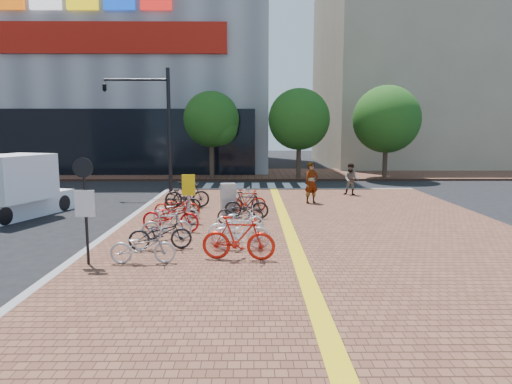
{
  "coord_description": "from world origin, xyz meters",
  "views": [
    {
      "loc": [
        0.73,
        -13.98,
        3.59
      ],
      "look_at": [
        0.9,
        2.35,
        1.3
      ],
      "focal_mm": 32.0,
      "sensor_mm": 36.0,
      "label": 1
    }
  ],
  "objects_px": {
    "bike_7": "(187,195)",
    "bike_13": "(246,205)",
    "bike_9": "(241,232)",
    "notice_sign": "(85,198)",
    "bike_6": "(182,201)",
    "bike_3": "(171,216)",
    "bike_2": "(167,225)",
    "utility_box": "(228,199)",
    "box_truck": "(16,187)",
    "bike_1": "(160,234)",
    "bike_15": "(241,197)",
    "traffic_light_pole": "(139,108)",
    "bike_8": "(239,238)",
    "bike_10": "(236,227)",
    "pedestrian_a": "(312,183)",
    "pedestrian_b": "(351,179)",
    "bike_14": "(247,201)",
    "bike_12": "(240,212)",
    "bike_0": "(143,247)",
    "bike_4": "(176,212)",
    "bike_11": "(240,220)",
    "bike_5": "(177,206)",
    "yellow_sign": "(189,189)"
  },
  "relations": [
    {
      "from": "bike_4",
      "to": "traffic_light_pole",
      "type": "height_order",
      "value": "traffic_light_pole"
    },
    {
      "from": "bike_1",
      "to": "bike_5",
      "type": "distance_m",
      "value": 4.62
    },
    {
      "from": "bike_11",
      "to": "pedestrian_a",
      "type": "distance_m",
      "value": 6.74
    },
    {
      "from": "utility_box",
      "to": "bike_4",
      "type": "bearing_deg",
      "value": -137.71
    },
    {
      "from": "bike_13",
      "to": "yellow_sign",
      "type": "relative_size",
      "value": 0.97
    },
    {
      "from": "bike_5",
      "to": "yellow_sign",
      "type": "distance_m",
      "value": 1.25
    },
    {
      "from": "bike_10",
      "to": "bike_14",
      "type": "height_order",
      "value": "bike_14"
    },
    {
      "from": "bike_7",
      "to": "bike_10",
      "type": "height_order",
      "value": "bike_7"
    },
    {
      "from": "utility_box",
      "to": "notice_sign",
      "type": "height_order",
      "value": "notice_sign"
    },
    {
      "from": "bike_9",
      "to": "bike_4",
      "type": "bearing_deg",
      "value": 31.96
    },
    {
      "from": "bike_0",
      "to": "pedestrian_a",
      "type": "bearing_deg",
      "value": -32.88
    },
    {
      "from": "bike_10",
      "to": "notice_sign",
      "type": "relative_size",
      "value": 0.64
    },
    {
      "from": "bike_6",
      "to": "traffic_light_pole",
      "type": "distance_m",
      "value": 7.19
    },
    {
      "from": "utility_box",
      "to": "box_truck",
      "type": "distance_m",
      "value": 8.69
    },
    {
      "from": "bike_13",
      "to": "bike_14",
      "type": "bearing_deg",
      "value": 8.09
    },
    {
      "from": "bike_12",
      "to": "pedestrian_b",
      "type": "distance_m",
      "value": 9.12
    },
    {
      "from": "bike_15",
      "to": "bike_3",
      "type": "bearing_deg",
      "value": 164.59
    },
    {
      "from": "bike_1",
      "to": "bike_7",
      "type": "bearing_deg",
      "value": -9.47
    },
    {
      "from": "bike_14",
      "to": "bike_12",
      "type": "bearing_deg",
      "value": 166.27
    },
    {
      "from": "bike_15",
      "to": "pedestrian_a",
      "type": "distance_m",
      "value": 3.46
    },
    {
      "from": "bike_2",
      "to": "bike_4",
      "type": "relative_size",
      "value": 0.9
    },
    {
      "from": "bike_2",
      "to": "bike_12",
      "type": "relative_size",
      "value": 0.92
    },
    {
      "from": "bike_11",
      "to": "bike_14",
      "type": "distance_m",
      "value": 3.65
    },
    {
      "from": "bike_2",
      "to": "box_truck",
      "type": "distance_m",
      "value": 8.36
    },
    {
      "from": "bike_1",
      "to": "box_truck",
      "type": "distance_m",
      "value": 9.06
    },
    {
      "from": "bike_9",
      "to": "notice_sign",
      "type": "relative_size",
      "value": 0.62
    },
    {
      "from": "bike_0",
      "to": "utility_box",
      "type": "height_order",
      "value": "utility_box"
    },
    {
      "from": "bike_15",
      "to": "traffic_light_pole",
      "type": "xyz_separation_m",
      "value": [
        -5.27,
        4.1,
        3.98
      ]
    },
    {
      "from": "bike_14",
      "to": "utility_box",
      "type": "xyz_separation_m",
      "value": [
        -0.73,
        -0.67,
        0.16
      ]
    },
    {
      "from": "bike_2",
      "to": "utility_box",
      "type": "xyz_separation_m",
      "value": [
        1.71,
        4.0,
        0.17
      ]
    },
    {
      "from": "traffic_light_pole",
      "to": "bike_2",
      "type": "bearing_deg",
      "value": -72.61
    },
    {
      "from": "bike_13",
      "to": "pedestrian_b",
      "type": "relative_size",
      "value": 1.05
    },
    {
      "from": "bike_1",
      "to": "bike_14",
      "type": "bearing_deg",
      "value": -33.6
    },
    {
      "from": "notice_sign",
      "to": "bike_2",
      "type": "bearing_deg",
      "value": 58.95
    },
    {
      "from": "bike_3",
      "to": "bike_9",
      "type": "distance_m",
      "value": 3.33
    },
    {
      "from": "bike_1",
      "to": "bike_0",
      "type": "bearing_deg",
      "value": 161.46
    },
    {
      "from": "bike_8",
      "to": "pedestrian_a",
      "type": "height_order",
      "value": "pedestrian_a"
    },
    {
      "from": "bike_8",
      "to": "bike_10",
      "type": "xyz_separation_m",
      "value": [
        -0.13,
        1.97,
        -0.13
      ]
    },
    {
      "from": "bike_1",
      "to": "pedestrian_a",
      "type": "bearing_deg",
      "value": -44.65
    },
    {
      "from": "box_truck",
      "to": "bike_11",
      "type": "bearing_deg",
      "value": -21.3
    },
    {
      "from": "bike_7",
      "to": "box_truck",
      "type": "xyz_separation_m",
      "value": [
        -6.79,
        -1.16,
        0.48
      ]
    },
    {
      "from": "bike_7",
      "to": "bike_13",
      "type": "height_order",
      "value": "bike_7"
    },
    {
      "from": "bike_6",
      "to": "bike_3",
      "type": "bearing_deg",
      "value": -170.3
    },
    {
      "from": "bike_9",
      "to": "bike_11",
      "type": "height_order",
      "value": "bike_9"
    },
    {
      "from": "utility_box",
      "to": "bike_0",
      "type": "bearing_deg",
      "value": -105.93
    },
    {
      "from": "bike_12",
      "to": "bike_15",
      "type": "bearing_deg",
      "value": -1.79
    },
    {
      "from": "bike_7",
      "to": "bike_11",
      "type": "relative_size",
      "value": 1.18
    },
    {
      "from": "bike_11",
      "to": "box_truck",
      "type": "relative_size",
      "value": 0.34
    },
    {
      "from": "bike_2",
      "to": "pedestrian_a",
      "type": "bearing_deg",
      "value": -41.84
    },
    {
      "from": "bike_6",
      "to": "box_truck",
      "type": "xyz_separation_m",
      "value": [
        -6.74,
        -0.06,
        0.59
      ]
    }
  ]
}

